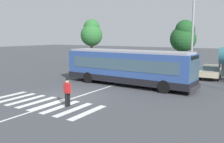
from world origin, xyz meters
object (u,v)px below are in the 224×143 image
(pedestrian_crossing_street, at_px, (67,91))
(city_transit_bus, at_px, (128,67))
(parked_car_red, at_px, (102,64))
(parked_car_teal, at_px, (160,68))
(background_tree_left, at_px, (92,33))
(parked_car_white, at_px, (185,69))
(parked_car_champagne, at_px, (211,71))
(parked_car_silver, at_px, (120,65))
(background_tree_right, at_px, (184,36))
(twin_arm_street_lamp, at_px, (193,24))
(parked_car_charcoal, at_px, (138,66))

(pedestrian_crossing_street, bearing_deg, city_transit_bus, 90.31)
(parked_car_red, bearing_deg, parked_car_teal, -1.51)
(pedestrian_crossing_street, height_order, background_tree_left, background_tree_left)
(parked_car_white, relative_size, parked_car_champagne, 1.01)
(parked_car_white, bearing_deg, parked_car_champagne, 5.81)
(parked_car_teal, xyz_separation_m, background_tree_left, (-12.90, 4.69, 3.97))
(pedestrian_crossing_street, relative_size, parked_car_silver, 0.37)
(parked_car_silver, bearing_deg, parked_car_red, -178.22)
(parked_car_silver, bearing_deg, parked_car_teal, -3.09)
(parked_car_teal, distance_m, parked_car_champagne, 5.26)
(parked_car_champagne, distance_m, background_tree_left, 19.07)
(city_transit_bus, distance_m, background_tree_right, 13.83)
(parked_car_red, relative_size, parked_car_white, 1.00)
(background_tree_left, bearing_deg, parked_car_silver, -30.37)
(parked_car_teal, height_order, parked_car_champagne, same)
(parked_car_white, height_order, background_tree_right, background_tree_right)
(parked_car_white, distance_m, parked_car_champagne, 2.54)
(parked_car_champagne, bearing_deg, background_tree_left, 166.52)
(city_transit_bus, xyz_separation_m, background_tree_left, (-12.57, 11.84, 3.15))
(pedestrian_crossing_street, relative_size, twin_arm_street_lamp, 0.20)
(pedestrian_crossing_street, height_order, parked_car_white, pedestrian_crossing_street)
(parked_car_red, distance_m, parked_car_silver, 2.59)
(background_tree_right, bearing_deg, twin_arm_street_lamp, -69.83)
(parked_car_red, relative_size, parked_car_teal, 1.00)
(parked_car_white, distance_m, background_tree_right, 7.48)
(pedestrian_crossing_street, bearing_deg, parked_car_white, 78.74)
(parked_car_champagne, bearing_deg, twin_arm_street_lamp, -112.60)
(parked_car_champagne, distance_m, background_tree_right, 8.34)
(parked_car_teal, distance_m, parked_car_white, 2.72)
(background_tree_right, bearing_deg, parked_car_red, -144.51)
(parked_car_charcoal, distance_m, background_tree_right, 7.84)
(parked_car_red, relative_size, parked_car_charcoal, 1.01)
(parked_car_red, xyz_separation_m, twin_arm_street_lamp, (11.97, -2.88, 4.64))
(parked_car_red, height_order, parked_car_teal, same)
(parked_car_champagne, height_order, background_tree_right, background_tree_right)
(parked_car_charcoal, xyz_separation_m, background_tree_right, (3.49, 6.10, 3.48))
(parked_car_charcoal, height_order, background_tree_left, background_tree_left)
(twin_arm_street_lamp, bearing_deg, city_transit_bus, -133.93)
(parked_car_white, xyz_separation_m, background_tree_left, (-15.61, 4.61, 3.97))
(city_transit_bus, xyz_separation_m, parked_car_silver, (-5.07, 7.45, -0.82))
(background_tree_left, bearing_deg, pedestrian_crossing_street, -57.36)
(background_tree_right, bearing_deg, parked_car_silver, -134.88)
(parked_car_white, xyz_separation_m, twin_arm_street_lamp, (1.27, -2.75, 4.64))
(parked_car_silver, bearing_deg, background_tree_right, 45.12)
(parked_car_white, bearing_deg, twin_arm_street_lamp, -65.15)
(parked_car_white, bearing_deg, parked_car_charcoal, 177.98)
(parked_car_champagne, bearing_deg, background_tree_right, 127.16)
(pedestrian_crossing_street, distance_m, parked_car_red, 17.05)
(city_transit_bus, distance_m, twin_arm_street_lamp, 7.30)
(parked_car_red, relative_size, background_tree_left, 0.68)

